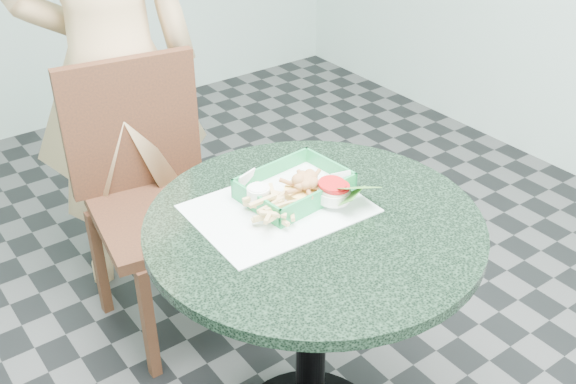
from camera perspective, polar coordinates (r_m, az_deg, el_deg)
cafe_table at (r=1.75m, az=2.09°, el=-7.49°), size 0.83×0.83×0.75m
dining_chair at (r=2.29m, az=-11.39°, el=0.85°), size 0.45×0.45×0.93m
diner_person at (r=2.35m, az=-15.07°, el=12.40°), size 0.80×0.65×1.90m
placemat at (r=1.68m, az=-0.80°, el=-1.97°), size 0.43×0.33×0.00m
food_basket at (r=1.73m, az=0.55°, el=-0.36°), size 0.26×0.19×0.05m
crab_sandwich at (r=1.69m, az=1.45°, el=0.08°), size 0.11×0.11×0.07m
fries_pile at (r=1.65m, az=-1.79°, el=-1.20°), size 0.15×0.16×0.05m
sauce_ramekin at (r=1.66m, az=-2.70°, el=-0.45°), size 0.06×0.06×0.03m
garnish_cup at (r=1.67m, az=4.15°, el=-0.65°), size 0.12×0.12×0.05m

